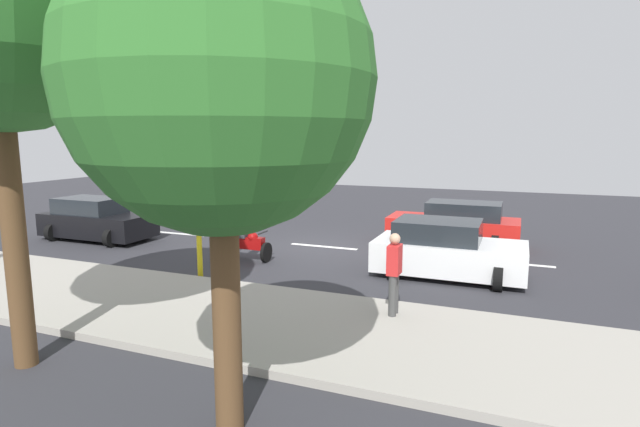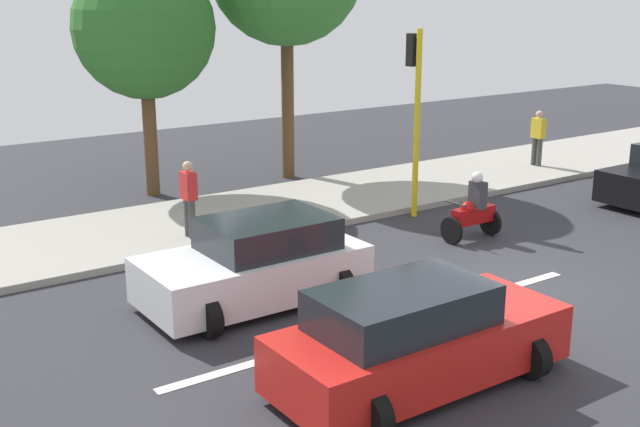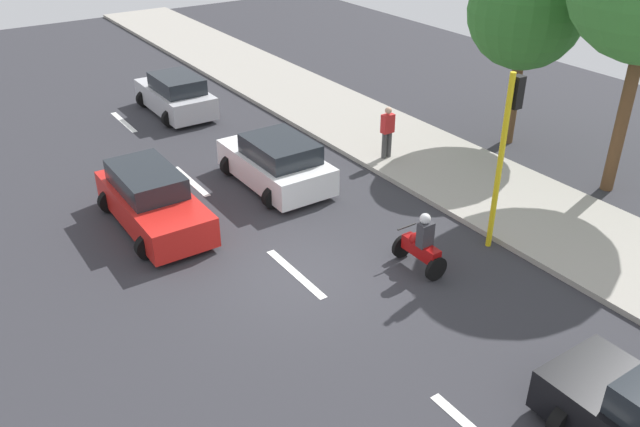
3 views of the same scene
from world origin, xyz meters
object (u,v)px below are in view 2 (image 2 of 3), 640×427
motorcycle (473,211)px  pedestrian_near_signal (538,136)px  traffic_light_corner (415,96)px  car_white (256,264)px  car_red (416,339)px  street_tree_south (144,28)px  pedestrian_by_tree (189,197)px

motorcycle → pedestrian_near_signal: size_ratio=0.91×
pedestrian_near_signal → traffic_light_corner: size_ratio=0.38×
car_white → pedestrian_near_signal: size_ratio=2.32×
car_red → motorcycle: (4.45, -5.58, -0.07)m
car_white → traffic_light_corner: (2.76, -6.02, 2.22)m
car_white → motorcycle: (0.50, -5.83, -0.07)m
car_red → pedestrian_near_signal: (8.40, -12.27, 0.35)m
motorcycle → street_tree_south: size_ratio=0.24×
street_tree_south → car_red: bearing=173.7°
traffic_light_corner → pedestrian_near_signal: bearing=-75.5°
traffic_light_corner → street_tree_south: bearing=38.7°
car_white → traffic_light_corner: size_ratio=0.87×
motorcycle → car_red: bearing=128.6°
traffic_light_corner → car_white: bearing=114.7°
car_white → pedestrian_near_signal: pedestrian_near_signal is taller
pedestrian_near_signal → street_tree_south: 12.05m
pedestrian_by_tree → traffic_light_corner: traffic_light_corner is taller
car_red → street_tree_south: bearing=-6.3°
street_tree_south → traffic_light_corner: bearing=-141.3°
car_red → traffic_light_corner: size_ratio=0.96×
pedestrian_near_signal → traffic_light_corner: 6.97m
motorcycle → pedestrian_by_tree: size_ratio=0.91×
motorcycle → pedestrian_by_tree: bearing=58.3°
pedestrian_by_tree → car_white: bearing=172.0°
car_red → motorcycle: motorcycle is taller
motorcycle → street_tree_south: bearing=28.5°
car_white → traffic_light_corner: 6.98m
car_white → pedestrian_by_tree: size_ratio=2.32×
traffic_light_corner → pedestrian_by_tree: bearing=79.6°
pedestrian_near_signal → motorcycle: bearing=120.5°
car_red → pedestrian_by_tree: (7.72, -0.28, 0.35)m
motorcycle → traffic_light_corner: (2.26, -0.19, 2.29)m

